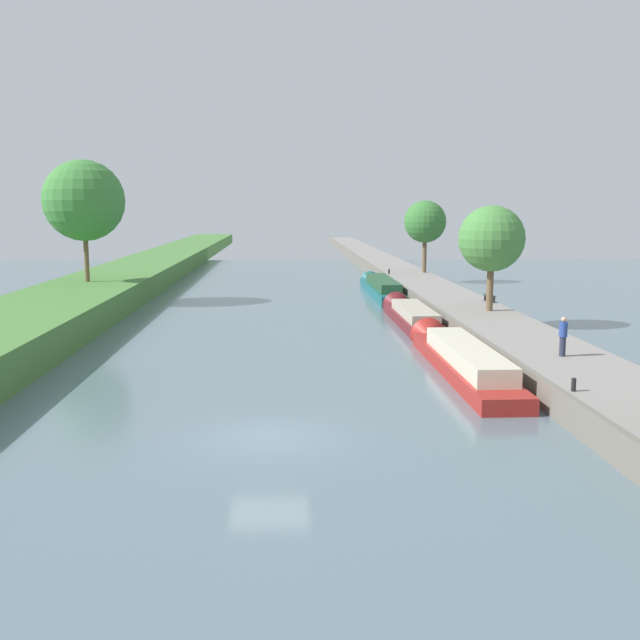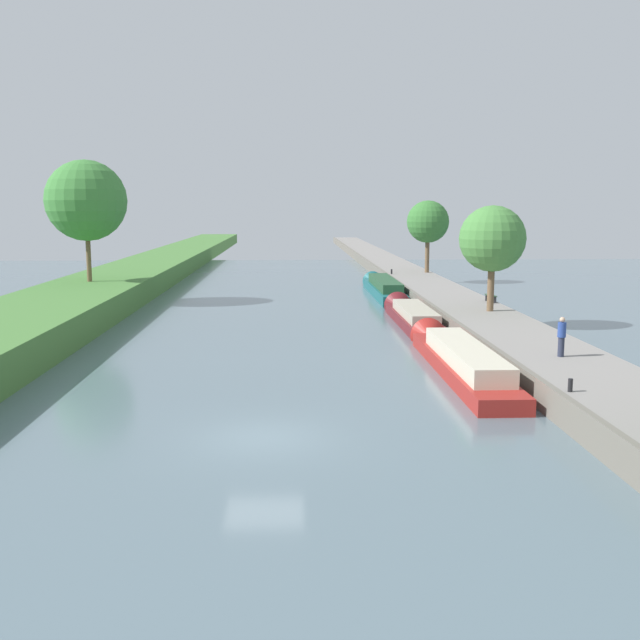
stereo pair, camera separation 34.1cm
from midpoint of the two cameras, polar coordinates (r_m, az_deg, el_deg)
ground_plane at (r=23.80m, az=-3.89°, el=-9.00°), size 160.00×160.00×0.00m
stone_quay at (r=25.34m, az=19.09°, el=-7.07°), size 0.25×260.00×1.10m
narrowboat_red at (r=33.74m, az=10.81°, el=-2.87°), size 2.02×14.93×2.03m
narrowboat_maroon at (r=47.32m, az=7.20°, el=0.40°), size 2.02×12.63×1.92m
narrowboat_teal at (r=61.91m, az=4.99°, el=2.50°), size 1.92×15.79×2.01m
tree_rightbank_midnear at (r=45.35m, az=13.27°, el=6.05°), size 3.91×3.91×6.26m
tree_rightbank_midfar at (r=71.41m, az=8.39°, el=7.43°), size 3.97×3.97×6.78m
tree_leftbank_downstream at (r=57.44m, az=-17.31°, el=8.72°), size 5.89×5.89×8.86m
person_walking at (r=32.45m, az=18.29°, el=-1.16°), size 0.34×0.34×1.66m
mooring_bollard_near at (r=26.55m, az=18.96°, el=-4.74°), size 0.16×0.16×0.45m
mooring_bollard_far at (r=69.50m, az=5.64°, el=3.71°), size 0.16×0.16×0.45m
park_bench at (r=49.98m, az=13.13°, el=1.74°), size 0.44×1.50×0.47m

